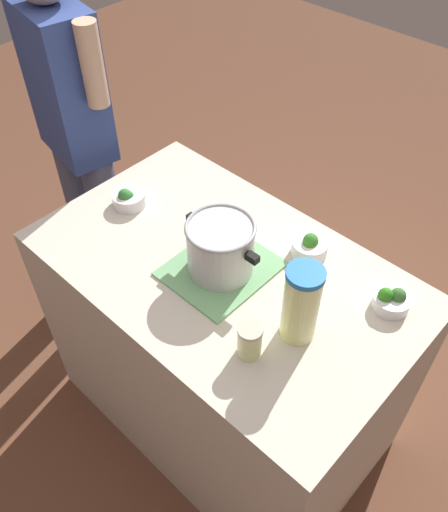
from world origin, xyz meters
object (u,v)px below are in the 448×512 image
at_px(cooking_pot, 222,248).
at_px(broccoli_bowl_back, 310,247).
at_px(mason_jar, 250,341).
at_px(broccoli_bowl_center, 129,198).
at_px(broccoli_bowl_front, 391,300).
at_px(lemonade_pitcher, 301,304).
at_px(person_cook, 78,140).

bearing_deg(cooking_pot, broccoli_bowl_back, -122.50).
height_order(mason_jar, broccoli_bowl_center, mason_jar).
bearing_deg(cooking_pot, broccoli_bowl_front, -153.13).
relative_size(cooking_pot, mason_jar, 2.58).
distance_m(lemonade_pitcher, broccoli_bowl_center, 0.79).
bearing_deg(mason_jar, person_cook, -14.01).
height_order(mason_jar, broccoli_bowl_back, mason_jar).
bearing_deg(broccoli_bowl_center, cooking_pot, 179.21).
bearing_deg(broccoli_bowl_back, lemonade_pitcher, 120.75).
relative_size(broccoli_bowl_front, broccoli_bowl_back, 0.94).
distance_m(cooking_pot, lemonade_pitcher, 0.33).
bearing_deg(broccoli_bowl_front, person_cook, 4.47).
xyz_separation_m(broccoli_bowl_back, person_cook, (1.10, 0.12, -0.04)).
height_order(broccoli_bowl_center, broccoli_bowl_back, broccoli_bowl_back).
distance_m(broccoli_bowl_center, person_cook, 0.49).
xyz_separation_m(cooking_pot, broccoli_bowl_center, (0.46, -0.01, -0.07)).
bearing_deg(lemonade_pitcher, broccoli_bowl_center, -2.63).
bearing_deg(mason_jar, broccoli_bowl_center, -13.88).
xyz_separation_m(broccoli_bowl_front, person_cook, (1.41, 0.11, -0.03)).
distance_m(mason_jar, broccoli_bowl_back, 0.44).
bearing_deg(broccoli_bowl_back, cooking_pot, 57.50).
xyz_separation_m(lemonade_pitcher, person_cook, (1.26, -0.16, -0.13)).
bearing_deg(broccoli_bowl_back, mason_jar, 104.68).
height_order(mason_jar, broccoli_bowl_front, mason_jar).
distance_m(cooking_pot, person_cook, 0.95).
height_order(lemonade_pitcher, mason_jar, lemonade_pitcher).
height_order(broccoli_bowl_front, broccoli_bowl_center, same).
xyz_separation_m(lemonade_pitcher, broccoli_bowl_back, (0.17, -0.28, -0.10)).
xyz_separation_m(broccoli_bowl_center, person_cook, (0.48, -0.12, -0.03)).
relative_size(cooking_pot, broccoli_bowl_front, 2.57).
height_order(cooking_pot, lemonade_pitcher, lemonade_pitcher).
relative_size(broccoli_bowl_center, broccoli_bowl_back, 1.02).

